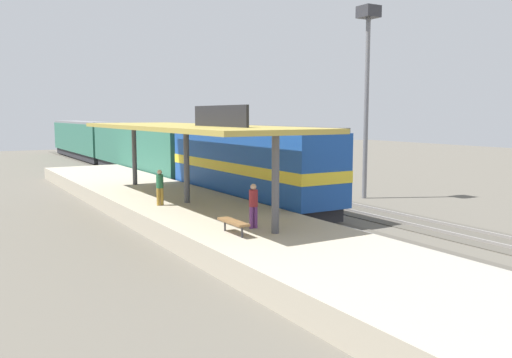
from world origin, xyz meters
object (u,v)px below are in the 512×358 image
object	(u,v)px
platform_bench	(233,222)
light_mast	(367,62)
passenger_carriage_front	(142,149)
person_waiting	(160,186)
locomotive	(248,164)
passenger_carriage_rear	(84,139)
person_walking	(253,204)

from	to	relation	value
platform_bench	light_mast	xyz separation A→B (m)	(13.80, 8.29, 7.05)
passenger_carriage_front	person_waiting	bearing A→B (deg)	-106.73
platform_bench	passenger_carriage_front	size ratio (longest dim) A/B	0.08
locomotive	passenger_carriage_front	distance (m)	18.00
locomotive	passenger_carriage_front	xyz separation A→B (m)	(0.00, 18.00, -0.10)
passenger_carriage_front	passenger_carriage_rear	world-z (taller)	same
passenger_carriage_rear	person_waiting	size ratio (longest dim) A/B	11.70
locomotive	person_walking	size ratio (longest dim) A/B	8.44
platform_bench	person_walking	distance (m)	1.38
passenger_carriage_front	person_walking	xyz separation A→B (m)	(-4.84, -26.80, -0.46)
passenger_carriage_front	light_mast	bearing A→B (deg)	-67.73
light_mast	person_walking	distance (m)	16.21
locomotive	light_mast	size ratio (longest dim) A/B	1.23
platform_bench	passenger_carriage_front	distance (m)	28.00
passenger_carriage_rear	person_walking	bearing A→B (deg)	-95.80
light_mast	person_waiting	size ratio (longest dim) A/B	6.84
passenger_carriage_rear	light_mast	bearing A→B (deg)	-78.93
locomotive	person_waiting	world-z (taller)	locomotive
platform_bench	person_walking	xyz separation A→B (m)	(1.16, 0.53, 0.51)
light_mast	person_waiting	xyz separation A→B (m)	(-13.83, -1.00, -6.54)
light_mast	person_walking	xyz separation A→B (m)	(-12.64, -7.76, -6.54)
passenger_carriage_rear	person_walking	xyz separation A→B (m)	(-4.84, -47.60, -0.46)
passenger_carriage_rear	locomotive	bearing A→B (deg)	-90.00
passenger_carriage_front	person_waiting	world-z (taller)	passenger_carriage_front
locomotive	light_mast	xyz separation A→B (m)	(7.80, -1.05, 5.99)
passenger_carriage_front	passenger_carriage_rear	xyz separation A→B (m)	(0.00, 20.80, 0.00)
platform_bench	locomotive	world-z (taller)	locomotive
locomotive	person_walking	xyz separation A→B (m)	(-4.84, -8.80, -0.56)
locomotive	passenger_carriage_front	size ratio (longest dim) A/B	0.72
passenger_carriage_rear	light_mast	xyz separation A→B (m)	(7.80, -39.85, 6.08)
platform_bench	light_mast	distance (m)	17.57
person_waiting	platform_bench	bearing A→B (deg)	-89.79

